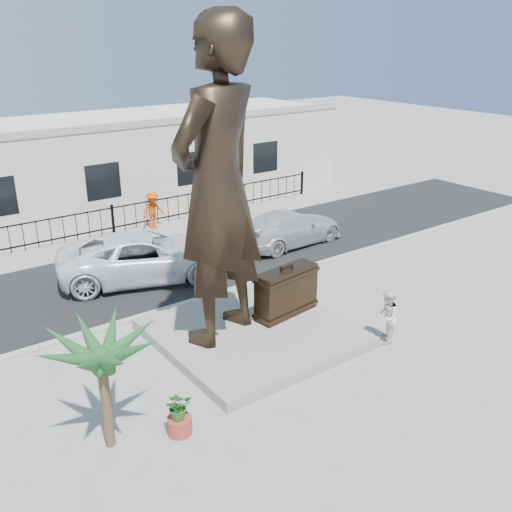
% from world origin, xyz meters
% --- Properties ---
extents(ground, '(100.00, 100.00, 0.00)m').
position_xyz_m(ground, '(0.00, 0.00, 0.00)').
color(ground, '#9E9991').
rests_on(ground, ground).
extents(street, '(40.00, 7.00, 0.01)m').
position_xyz_m(street, '(0.00, 8.00, 0.01)').
color(street, black).
rests_on(street, ground).
extents(curb, '(40.00, 0.25, 0.12)m').
position_xyz_m(curb, '(0.00, 4.50, 0.06)').
color(curb, '#A5A399').
rests_on(curb, ground).
extents(far_sidewalk, '(40.00, 2.50, 0.02)m').
position_xyz_m(far_sidewalk, '(0.00, 12.00, 0.01)').
color(far_sidewalk, '#9E9991').
rests_on(far_sidewalk, ground).
extents(plinth, '(5.20, 5.20, 0.30)m').
position_xyz_m(plinth, '(-0.50, 1.50, 0.15)').
color(plinth, gray).
rests_on(plinth, ground).
extents(fence, '(22.00, 0.10, 1.20)m').
position_xyz_m(fence, '(0.00, 12.80, 0.60)').
color(fence, black).
rests_on(fence, ground).
extents(building, '(28.00, 7.00, 4.40)m').
position_xyz_m(building, '(0.00, 17.00, 2.20)').
color(building, silver).
rests_on(building, ground).
extents(statue, '(3.68, 3.06, 8.63)m').
position_xyz_m(statue, '(-1.38, 1.82, 4.61)').
color(statue, black).
rests_on(statue, plinth).
extents(suitcase, '(2.16, 0.93, 1.47)m').
position_xyz_m(suitcase, '(0.89, 1.66, 1.04)').
color(suitcase, black).
rests_on(suitcase, plinth).
extents(tourist, '(0.99, 0.96, 1.60)m').
position_xyz_m(tourist, '(2.46, -0.95, 0.80)').
color(tourist, white).
rests_on(tourist, ground).
extents(car_white, '(6.69, 4.67, 1.70)m').
position_xyz_m(car_white, '(-1.08, 7.29, 0.86)').
color(car_white, white).
rests_on(car_white, street).
extents(car_silver, '(5.08, 2.26, 1.45)m').
position_xyz_m(car_silver, '(5.38, 7.04, 0.73)').
color(car_silver, silver).
rests_on(car_silver, street).
extents(worker, '(1.20, 0.80, 1.73)m').
position_xyz_m(worker, '(1.71, 12.24, 0.88)').
color(worker, '#D8470B').
rests_on(worker, far_sidewalk).
extents(palm_tree, '(1.80, 1.80, 3.20)m').
position_xyz_m(palm_tree, '(-5.72, -0.47, 0.00)').
color(palm_tree, '#1B4A1F').
rests_on(palm_tree, ground).
extents(planter, '(0.56, 0.56, 0.40)m').
position_xyz_m(planter, '(-4.31, -1.02, 0.20)').
color(planter, '#A3362B').
rests_on(planter, ground).
extents(shrub, '(0.70, 0.65, 0.64)m').
position_xyz_m(shrub, '(-4.31, -1.02, 0.72)').
color(shrub, '#295E1E').
rests_on(shrub, planter).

